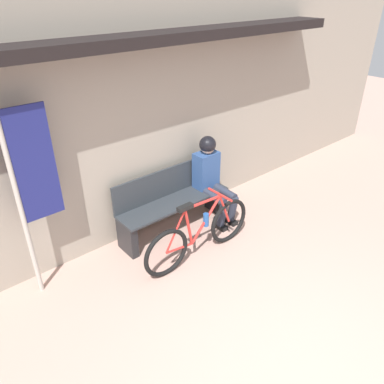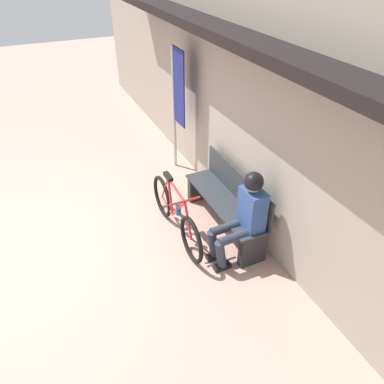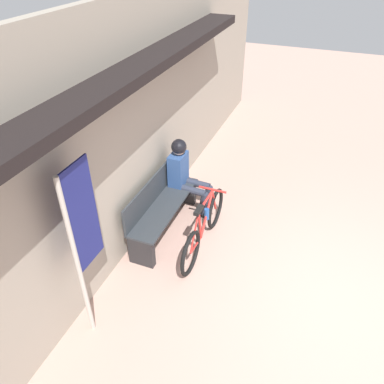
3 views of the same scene
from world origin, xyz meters
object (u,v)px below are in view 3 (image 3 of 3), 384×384
object	(u,v)px
park_bench_near	(162,207)
banner_pole	(81,233)
person_seated	(184,171)
bicycle	(204,227)

from	to	relation	value
park_bench_near	banner_pole	world-z (taller)	banner_pole
person_seated	banner_pole	xyz separation A→B (m)	(-2.33, 0.12, 0.62)
park_bench_near	person_seated	distance (m)	0.68
park_bench_near	person_seated	bearing A→B (deg)	-11.15
bicycle	person_seated	bearing A→B (deg)	39.00
park_bench_near	banner_pole	bearing A→B (deg)	179.89
park_bench_near	person_seated	xyz separation A→B (m)	(0.60, -0.12, 0.30)
person_seated	banner_pole	distance (m)	2.41
bicycle	banner_pole	xyz separation A→B (m)	(-1.60, 0.71, 0.98)
bicycle	banner_pole	size ratio (longest dim) A/B	0.79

